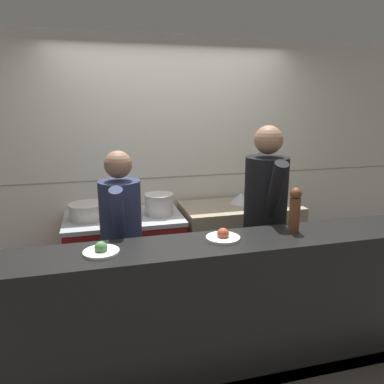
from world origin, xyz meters
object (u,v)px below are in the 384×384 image
at_px(stock_pot, 87,211).
at_px(chef_sous, 265,219).
at_px(mixing_bowl_steel, 241,198).
at_px(plated_dish_appetiser, 223,236).
at_px(chef_head_cook, 122,239).
at_px(sauce_pot, 124,208).
at_px(braising_pot, 159,204).
at_px(plated_dish_main, 101,250).
at_px(oven_range, 125,258).
at_px(pepper_mill, 295,209).

bearing_deg(stock_pot, chef_sous, -26.97).
relative_size(mixing_bowl_steel, plated_dish_appetiser, 1.05).
height_order(stock_pot, chef_head_cook, chef_head_cook).
distance_m(sauce_pot, mixing_bowl_steel, 1.24).
distance_m(sauce_pot, braising_pot, 0.34).
bearing_deg(plated_dish_main, braising_pot, 64.93).
distance_m(oven_range, stock_pot, 0.61).
bearing_deg(plated_dish_appetiser, pepper_mill, 2.17).
bearing_deg(plated_dish_appetiser, chef_head_cook, 139.16).
bearing_deg(oven_range, plated_dish_main, -100.37).
relative_size(oven_range, mixing_bowl_steel, 4.56).
relative_size(braising_pot, mixing_bowl_steel, 1.16).
distance_m(braising_pot, mixing_bowl_steel, 0.90).
bearing_deg(plated_dish_main, mixing_bowl_steel, 42.22).
xyz_separation_m(oven_range, braising_pot, (0.35, -0.04, 0.54)).
bearing_deg(mixing_bowl_steel, chef_head_cook, -150.40).
xyz_separation_m(plated_dish_main, chef_head_cook, (0.16, 0.59, -0.16)).
height_order(stock_pot, mixing_bowl_steel, stock_pot).
bearing_deg(stock_pot, pepper_mill, -39.72).
distance_m(sauce_pot, plated_dish_appetiser, 1.34).
height_order(stock_pot, plated_dish_appetiser, plated_dish_appetiser).
bearing_deg(braising_pot, stock_pot, 177.29).
xyz_separation_m(sauce_pot, plated_dish_main, (-0.24, -1.25, 0.09)).
relative_size(oven_range, sauce_pot, 3.69).
bearing_deg(mixing_bowl_steel, plated_dish_appetiser, -117.13).
distance_m(oven_range, sauce_pot, 0.52).
bearing_deg(oven_range, chef_sous, -33.62).
height_order(braising_pot, pepper_mill, pepper_mill).
distance_m(braising_pot, pepper_mill, 1.43).
xyz_separation_m(sauce_pot, plated_dish_appetiser, (0.57, -1.21, 0.09)).
relative_size(pepper_mill, chef_head_cook, 0.20).
relative_size(mixing_bowl_steel, chef_head_cook, 0.15).
distance_m(pepper_mill, chef_head_cook, 1.35).
relative_size(chef_head_cook, chef_sous, 0.90).
height_order(mixing_bowl_steel, plated_dish_main, plated_dish_main).
relative_size(oven_range, chef_head_cook, 0.71).
bearing_deg(mixing_bowl_steel, stock_pot, -177.50).
height_order(pepper_mill, chef_head_cook, chef_head_cook).
xyz_separation_m(braising_pot, pepper_mill, (0.78, -1.18, 0.23)).
height_order(stock_pot, braising_pot, braising_pot).
bearing_deg(chef_head_cook, stock_pot, 119.55).
bearing_deg(plated_dish_main, chef_sous, 21.20).
xyz_separation_m(stock_pot, pepper_mill, (1.46, -1.21, 0.25)).
bearing_deg(plated_dish_main, stock_pot, 94.47).
bearing_deg(oven_range, mixing_bowl_steel, 2.88).
bearing_deg(chef_sous, plated_dish_appetiser, -130.22).
xyz_separation_m(oven_range, plated_dish_main, (-0.23, -1.28, 0.61)).
distance_m(mixing_bowl_steel, plated_dish_appetiser, 1.47).
height_order(braising_pot, chef_sous, chef_sous).
bearing_deg(chef_sous, oven_range, 154.55).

